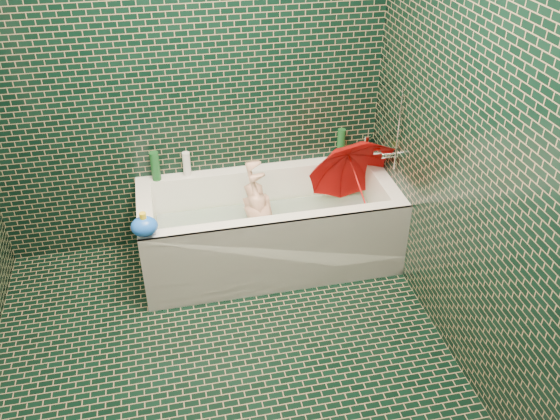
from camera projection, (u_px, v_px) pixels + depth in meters
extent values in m
plane|color=black|center=(227.00, 381.00, 3.26)|extent=(2.80, 2.80, 0.00)
plane|color=black|center=(185.00, 74.00, 3.71)|extent=(2.80, 0.00, 2.80)
plane|color=black|center=(486.00, 157.00, 2.81)|extent=(0.00, 2.80, 2.80)
cube|color=white|center=(269.00, 249.00, 4.14)|extent=(1.70, 0.75, 0.15)
cube|color=white|center=(260.00, 192.00, 4.25)|extent=(1.70, 0.10, 0.40)
cube|color=white|center=(279.00, 245.00, 3.72)|extent=(1.70, 0.10, 0.40)
cube|color=white|center=(381.00, 203.00, 4.13)|extent=(0.10, 0.55, 0.40)
cube|color=white|center=(148.00, 232.00, 3.84)|extent=(0.10, 0.55, 0.40)
cube|color=white|center=(281.00, 258.00, 3.73)|extent=(1.70, 0.02, 0.55)
cube|color=#53C627|center=(269.00, 240.00, 4.09)|extent=(1.35, 0.47, 0.01)
cube|color=silver|center=(269.00, 223.00, 4.01)|extent=(1.48, 0.53, 0.00)
cylinder|color=silver|center=(391.00, 154.00, 3.92)|extent=(0.14, 0.05, 0.05)
cylinder|color=silver|center=(376.00, 151.00, 3.96)|extent=(0.05, 0.04, 0.04)
cylinder|color=silver|center=(399.00, 131.00, 3.72)|extent=(0.01, 0.01, 0.55)
imported|color=#D79F86|center=(264.00, 226.00, 3.96)|extent=(0.94, 0.42, 0.33)
imported|color=red|center=(358.00, 184.00, 3.96)|extent=(0.75, 0.84, 0.89)
imported|color=white|center=(363.00, 159.00, 4.25)|extent=(0.12, 0.12, 0.28)
imported|color=#471E72|center=(362.00, 155.00, 4.29)|extent=(0.11, 0.11, 0.20)
imported|color=#164D21|center=(360.00, 159.00, 4.24)|extent=(0.16, 0.16, 0.16)
cylinder|color=#164D21|center=(341.00, 145.00, 4.16)|extent=(0.07, 0.07, 0.24)
cylinder|color=silver|center=(367.00, 146.00, 4.24)|extent=(0.06, 0.06, 0.16)
cylinder|color=#164D21|center=(155.00, 166.00, 3.95)|extent=(0.06, 0.06, 0.20)
cylinder|color=white|center=(187.00, 164.00, 4.00)|extent=(0.06, 0.06, 0.17)
ellipsoid|color=yellow|center=(349.00, 153.00, 4.25)|extent=(0.09, 0.07, 0.06)
sphere|color=yellow|center=(354.00, 148.00, 4.24)|extent=(0.04, 0.04, 0.04)
cone|color=orange|center=(357.00, 148.00, 4.24)|extent=(0.02, 0.02, 0.02)
ellipsoid|color=blue|center=(144.00, 226.00, 3.43)|extent=(0.18, 0.16, 0.12)
cylinder|color=yellow|center=(143.00, 216.00, 3.39)|extent=(0.04, 0.04, 0.04)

